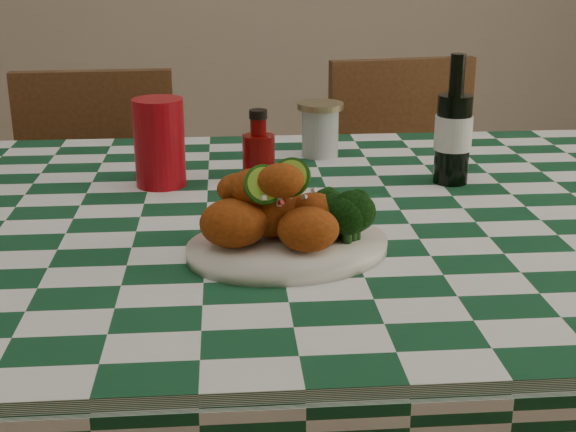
{
  "coord_description": "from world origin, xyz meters",
  "views": [
    {
      "loc": [
        -0.07,
        -1.19,
        1.2
      ],
      "look_at": [
        0.01,
        -0.17,
        0.84
      ],
      "focal_mm": 50.0,
      "sensor_mm": 36.0,
      "label": 1
    }
  ],
  "objects_px": {
    "red_tumbler": "(159,143)",
    "beer_bottle": "(454,120)",
    "fried_chicken_pile": "(280,204)",
    "wooden_chair_left": "(96,261)",
    "plate": "(288,248)",
    "wooden_chair_right": "(420,237)",
    "mason_jar": "(320,130)",
    "ketchup_bottle": "(259,145)",
    "dining_table": "(273,427)"
  },
  "relations": [
    {
      "from": "fried_chicken_pile",
      "to": "wooden_chair_left",
      "type": "distance_m",
      "value": 1.03
    },
    {
      "from": "mason_jar",
      "to": "beer_bottle",
      "type": "distance_m",
      "value": 0.29
    },
    {
      "from": "red_tumbler",
      "to": "beer_bottle",
      "type": "bearing_deg",
      "value": -2.75
    },
    {
      "from": "fried_chicken_pile",
      "to": "beer_bottle",
      "type": "distance_m",
      "value": 0.45
    },
    {
      "from": "fried_chicken_pile",
      "to": "mason_jar",
      "type": "relative_size",
      "value": 1.62
    },
    {
      "from": "dining_table",
      "to": "fried_chicken_pile",
      "type": "height_order",
      "value": "fried_chicken_pile"
    },
    {
      "from": "fried_chicken_pile",
      "to": "wooden_chair_right",
      "type": "height_order",
      "value": "fried_chicken_pile"
    },
    {
      "from": "dining_table",
      "to": "beer_bottle",
      "type": "relative_size",
      "value": 7.36
    },
    {
      "from": "wooden_chair_left",
      "to": "beer_bottle",
      "type": "bearing_deg",
      "value": -38.58
    },
    {
      "from": "fried_chicken_pile",
      "to": "mason_jar",
      "type": "bearing_deg",
      "value": 77.31
    },
    {
      "from": "fried_chicken_pile",
      "to": "beer_bottle",
      "type": "xyz_separation_m",
      "value": [
        0.32,
        0.31,
        0.04
      ]
    },
    {
      "from": "dining_table",
      "to": "wooden_chair_right",
      "type": "bearing_deg",
      "value": 60.07
    },
    {
      "from": "fried_chicken_pile",
      "to": "beer_bottle",
      "type": "bearing_deg",
      "value": 44.15
    },
    {
      "from": "dining_table",
      "to": "ketchup_bottle",
      "type": "height_order",
      "value": "ketchup_bottle"
    },
    {
      "from": "beer_bottle",
      "to": "ketchup_bottle",
      "type": "bearing_deg",
      "value": 172.86
    },
    {
      "from": "red_tumbler",
      "to": "beer_bottle",
      "type": "height_order",
      "value": "beer_bottle"
    },
    {
      "from": "wooden_chair_left",
      "to": "ketchup_bottle",
      "type": "bearing_deg",
      "value": -54.06
    },
    {
      "from": "dining_table",
      "to": "mason_jar",
      "type": "relative_size",
      "value": 15.61
    },
    {
      "from": "plate",
      "to": "wooden_chair_left",
      "type": "bearing_deg",
      "value": 115.61
    },
    {
      "from": "dining_table",
      "to": "plate",
      "type": "xyz_separation_m",
      "value": [
        0.01,
        -0.17,
        0.4
      ]
    },
    {
      "from": "wooden_chair_left",
      "to": "wooden_chair_right",
      "type": "height_order",
      "value": "wooden_chair_right"
    },
    {
      "from": "wooden_chair_left",
      "to": "mason_jar",
      "type": "bearing_deg",
      "value": -35.25
    },
    {
      "from": "dining_table",
      "to": "red_tumbler",
      "type": "height_order",
      "value": "red_tumbler"
    },
    {
      "from": "red_tumbler",
      "to": "mason_jar",
      "type": "height_order",
      "value": "red_tumbler"
    },
    {
      "from": "beer_bottle",
      "to": "wooden_chair_right",
      "type": "xyz_separation_m",
      "value": [
        0.11,
        0.62,
        -0.45
      ]
    },
    {
      "from": "fried_chicken_pile",
      "to": "ketchup_bottle",
      "type": "distance_m",
      "value": 0.36
    },
    {
      "from": "plate",
      "to": "wooden_chair_left",
      "type": "xyz_separation_m",
      "value": [
        -0.41,
        0.85,
        -0.36
      ]
    },
    {
      "from": "plate",
      "to": "mason_jar",
      "type": "bearing_deg",
      "value": 78.42
    },
    {
      "from": "dining_table",
      "to": "ketchup_bottle",
      "type": "relative_size",
      "value": 13.09
    },
    {
      "from": "wooden_chair_right",
      "to": "wooden_chair_left",
      "type": "bearing_deg",
      "value": 177.65
    },
    {
      "from": "mason_jar",
      "to": "beer_bottle",
      "type": "bearing_deg",
      "value": -43.64
    },
    {
      "from": "mason_jar",
      "to": "beer_bottle",
      "type": "height_order",
      "value": "beer_bottle"
    },
    {
      "from": "wooden_chair_left",
      "to": "wooden_chair_right",
      "type": "xyz_separation_m",
      "value": [
        0.83,
        0.09,
        0.0
      ]
    },
    {
      "from": "dining_table",
      "to": "red_tumbler",
      "type": "bearing_deg",
      "value": 137.53
    },
    {
      "from": "dining_table",
      "to": "plate",
      "type": "distance_m",
      "value": 0.44
    },
    {
      "from": "beer_bottle",
      "to": "red_tumbler",
      "type": "bearing_deg",
      "value": 177.25
    },
    {
      "from": "dining_table",
      "to": "mason_jar",
      "type": "bearing_deg",
      "value": 71.17
    },
    {
      "from": "red_tumbler",
      "to": "beer_bottle",
      "type": "xyz_separation_m",
      "value": [
        0.51,
        -0.02,
        0.04
      ]
    },
    {
      "from": "fried_chicken_pile",
      "to": "red_tumbler",
      "type": "bearing_deg",
      "value": 118.53
    },
    {
      "from": "dining_table",
      "to": "wooden_chair_left",
      "type": "xyz_separation_m",
      "value": [
        -0.4,
        0.68,
        0.05
      ]
    },
    {
      "from": "fried_chicken_pile",
      "to": "beer_bottle",
      "type": "height_order",
      "value": "beer_bottle"
    },
    {
      "from": "fried_chicken_pile",
      "to": "ketchup_bottle",
      "type": "relative_size",
      "value": 1.36
    },
    {
      "from": "red_tumbler",
      "to": "wooden_chair_left",
      "type": "bearing_deg",
      "value": 112.6
    },
    {
      "from": "plate",
      "to": "mason_jar",
      "type": "distance_m",
      "value": 0.53
    },
    {
      "from": "ketchup_bottle",
      "to": "beer_bottle",
      "type": "relative_size",
      "value": 0.56
    },
    {
      "from": "ketchup_bottle",
      "to": "beer_bottle",
      "type": "xyz_separation_m",
      "value": [
        0.34,
        -0.04,
        0.05
      ]
    },
    {
      "from": "fried_chicken_pile",
      "to": "wooden_chair_right",
      "type": "relative_size",
      "value": 0.19
    },
    {
      "from": "plate",
      "to": "wooden_chair_right",
      "type": "relative_size",
      "value": 0.32
    },
    {
      "from": "wooden_chair_right",
      "to": "plate",
      "type": "bearing_deg",
      "value": -122.81
    },
    {
      "from": "red_tumbler",
      "to": "beer_bottle",
      "type": "distance_m",
      "value": 0.51
    }
  ]
}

